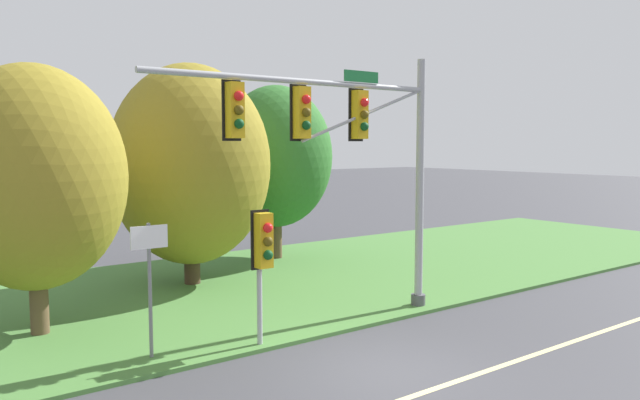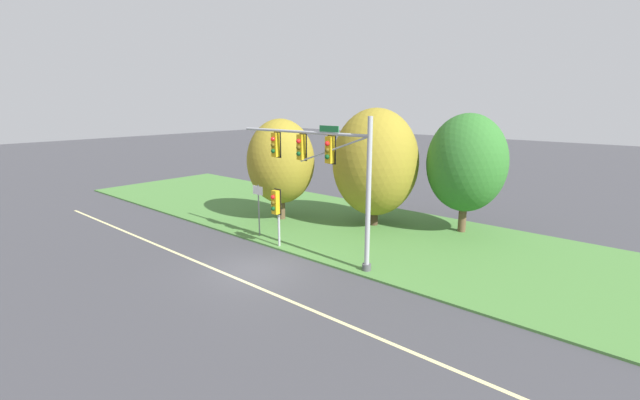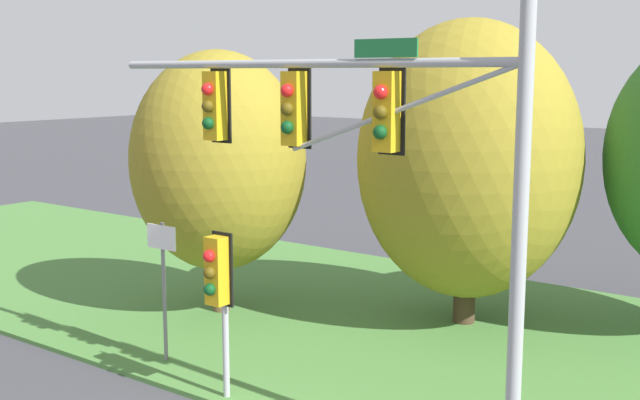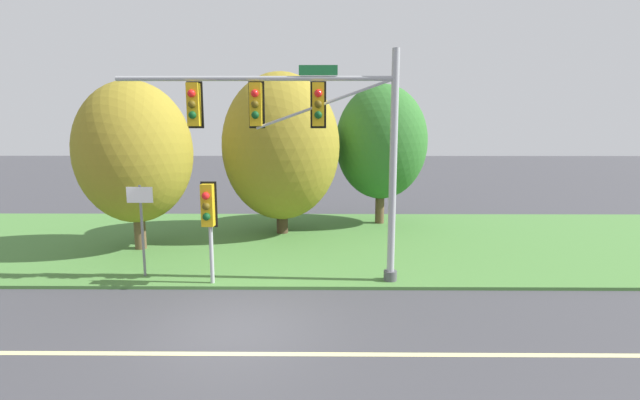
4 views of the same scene
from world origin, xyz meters
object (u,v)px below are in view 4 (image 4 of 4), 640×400
at_px(traffic_signal_mast, 306,128).
at_px(tree_behind_signpost, 381,142).
at_px(pedestrian_signal_near_kerb, 208,211).
at_px(route_sign_post, 141,217).
at_px(tree_nearest_road, 135,153).
at_px(tree_left_of_mast, 281,147).

height_order(traffic_signal_mast, tree_behind_signpost, traffic_signal_mast).
relative_size(pedestrian_signal_near_kerb, tree_behind_signpost, 0.45).
xyz_separation_m(pedestrian_signal_near_kerb, tree_behind_signpost, (6.14, 8.98, 1.80)).
height_order(traffic_signal_mast, route_sign_post, traffic_signal_mast).
bearing_deg(tree_nearest_road, tree_left_of_mast, 27.62).
bearing_deg(pedestrian_signal_near_kerb, traffic_signal_mast, 8.81).
bearing_deg(tree_nearest_road, tree_behind_signpost, 26.52).
distance_m(tree_left_of_mast, tree_behind_signpost, 5.17).
relative_size(traffic_signal_mast, route_sign_post, 2.85).
bearing_deg(pedestrian_signal_near_kerb, tree_left_of_mast, 77.78).
bearing_deg(route_sign_post, tree_left_of_mast, 57.76).
distance_m(route_sign_post, tree_behind_signpost, 11.95).
bearing_deg(tree_behind_signpost, tree_left_of_mast, -154.75).
bearing_deg(tree_left_of_mast, pedestrian_signal_near_kerb, -102.22).
distance_m(tree_nearest_road, tree_left_of_mast, 5.94).
distance_m(traffic_signal_mast, route_sign_post, 5.81).
bearing_deg(tree_left_of_mast, tree_nearest_road, -152.38).
height_order(tree_left_of_mast, tree_behind_signpost, tree_left_of_mast).
bearing_deg(pedestrian_signal_near_kerb, route_sign_post, 160.82).
bearing_deg(pedestrian_signal_near_kerb, tree_nearest_road, 133.33).
height_order(route_sign_post, tree_nearest_road, tree_nearest_road).
xyz_separation_m(traffic_signal_mast, tree_behind_signpost, (3.31, 8.54, -0.57)).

